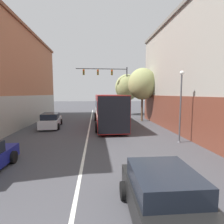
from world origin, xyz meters
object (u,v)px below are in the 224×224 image
bus (108,108)px  street_lamp (181,105)px  hatchback_foreground (166,200)px  street_tree_near (142,84)px  parked_car_left_mid (51,121)px  traffic_signal_gantry (111,80)px  street_tree_far (127,88)px

bus → street_lamp: bearing=-148.5°
hatchback_foreground → street_tree_near: size_ratio=0.59×
parked_car_left_mid → hatchback_foreground: bearing=-160.8°
hatchback_foreground → traffic_signal_gantry: 23.16m
parked_car_left_mid → street_tree_far: 14.18m
hatchback_foreground → traffic_signal_gantry: bearing=-0.6°
street_tree_near → street_tree_far: 6.60m
hatchback_foreground → street_tree_near: bearing=-12.2°
parked_car_left_mid → street_tree_near: street_tree_near is taller
hatchback_foreground → street_tree_near: (3.93, 17.08, 3.93)m
bus → street_lamp: (4.46, -7.04, 0.81)m
traffic_signal_gantry → street_lamp: size_ratio=1.58×
street_tree_far → street_tree_near: bearing=-83.7°
parked_car_left_mid → bus: bearing=-90.2°
traffic_signal_gantry → street_lamp: bearing=-77.3°
street_tree_far → traffic_signal_gantry: bearing=-159.4°
bus → street_tree_near: size_ratio=1.64×
traffic_signal_gantry → street_tree_near: traffic_signal_gantry is taller
traffic_signal_gantry → hatchback_foreground: bearing=-91.4°
bus → street_tree_near: 5.84m
parked_car_left_mid → street_tree_near: size_ratio=0.72×
parked_car_left_mid → street_tree_far: bearing=-49.7°
bus → hatchback_foreground: bus is taller
street_lamp → street_tree_far: (-0.79, 16.31, 1.73)m
bus → street_lamp: street_lamp is taller
bus → hatchback_foreground: size_ratio=2.77×
parked_car_left_mid → street_lamp: bearing=-127.6°
street_tree_near → street_tree_far: size_ratio=1.01×
street_tree_far → bus: bearing=-111.6°
bus → traffic_signal_gantry: (1.01, 8.27, 3.63)m
hatchback_foreground → street_lamp: bearing=-27.8°
street_tree_near → street_tree_far: (-0.72, 6.56, -0.20)m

